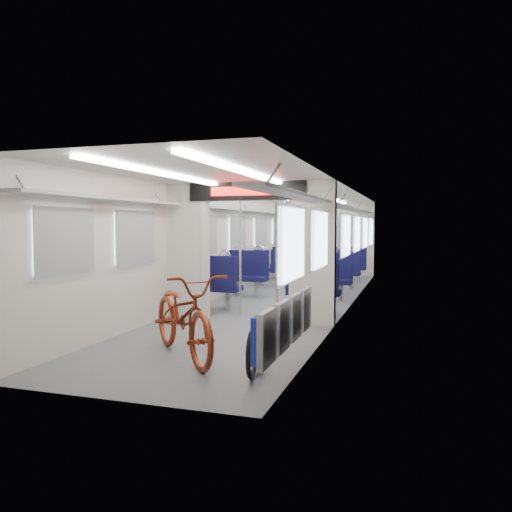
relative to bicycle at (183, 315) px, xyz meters
The scene contains 14 objects.
carriage 4.32m from the bicycle, 90.05° to the left, with size 12.00×12.02×2.31m.
bicycle is the anchor object (origin of this frame).
flip_bench 1.38m from the bicycle, 12.60° to the right, with size 0.12×2.09×0.50m.
bike_hoop_a 1.20m from the bicycle, 27.05° to the right, with size 0.52×0.52×0.05m, color black.
bike_hoop_b 1.12m from the bicycle, 13.08° to the right, with size 0.44×0.44×0.05m, color black.
bike_hoop_c 1.15m from the bicycle, 30.96° to the left, with size 0.53×0.53×0.05m, color black.
seat_bay_near_left 4.36m from the bicycle, 102.45° to the left, with size 0.94×2.22×1.14m.
seat_bay_near_right 4.35m from the bicycle, 77.64° to the left, with size 0.94×2.19×1.14m.
seat_bay_far_left 8.04m from the bicycle, 96.71° to the left, with size 0.88×1.92×1.05m.
seat_bay_far_right 7.91m from the bicycle, 83.24° to the left, with size 0.89×1.96×1.06m.
stanchion_near_left 3.02m from the bicycle, 96.01° to the left, with size 0.04×0.04×2.30m, color silver.
stanchion_near_right 3.01m from the bicycle, 82.74° to the left, with size 0.04×0.04×2.30m, color silver.
stanchion_far_left 6.36m from the bicycle, 93.27° to the left, with size 0.04×0.04×2.30m, color silver.
stanchion_far_right 6.17m from the bicycle, 87.86° to the left, with size 0.04×0.04×2.30m, color silver.
Camera 1 is at (2.62, -9.85, 1.60)m, focal length 35.00 mm.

